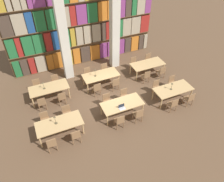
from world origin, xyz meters
TOP-DOWN VIEW (x-y plane):
  - ground_plane at (0.00, 0.00)m, footprint 40.00×40.00m
  - bookshelf_bank at (0.02, 4.34)m, footprint 9.73×0.35m
  - pillar_left at (-1.60, 3.11)m, footprint 0.52×0.52m
  - pillar_center at (1.60, 3.11)m, footprint 0.52×0.52m
  - reading_table_0 at (-3.20, -1.34)m, footprint 2.14×0.99m
  - chair_0 at (-3.76, -2.12)m, footprint 0.42×0.40m
  - chair_1 at (-3.76, -0.56)m, footprint 0.42×0.40m
  - chair_2 at (-2.66, -2.12)m, footprint 0.42×0.40m
  - chair_3 at (-2.66, -0.56)m, footprint 0.42×0.40m
  - desk_lamp_0 at (-3.33, -1.29)m, footprint 0.14×0.14m
  - reading_table_1 at (0.04, -1.33)m, footprint 2.14×0.99m
  - chair_4 at (-0.47, -2.10)m, footprint 0.42×0.40m
  - chair_5 at (-0.47, -0.55)m, footprint 0.42×0.40m
  - chair_6 at (0.57, -2.10)m, footprint 0.42×0.40m
  - chair_7 at (0.57, -0.55)m, footprint 0.42×0.40m
  - laptop at (-0.11, -1.62)m, footprint 0.32×0.22m
  - reading_table_2 at (3.13, -1.39)m, footprint 2.14×0.99m
  - chair_8 at (2.61, -2.17)m, footprint 0.42×0.40m
  - chair_9 at (2.61, -0.61)m, footprint 0.42×0.40m
  - chair_10 at (3.68, -2.17)m, footprint 0.42×0.40m
  - chair_11 at (3.68, -0.61)m, footprint 0.42×0.40m
  - desk_lamp_1 at (2.98, -1.39)m, footprint 0.14×0.14m
  - reading_table_3 at (-3.13, 1.46)m, footprint 2.14×0.99m
  - chair_12 at (-3.69, 0.68)m, footprint 0.42×0.40m
  - chair_13 at (-3.69, 2.24)m, footprint 0.42×0.40m
  - chair_14 at (-2.62, 0.68)m, footprint 0.42×0.40m
  - chair_15 at (-2.62, 2.24)m, footprint 0.42×0.40m
  - desk_lamp_2 at (-3.36, 1.46)m, footprint 0.14×0.14m
  - reading_table_4 at (-0.05, 1.41)m, footprint 2.14×0.99m
  - chair_16 at (-0.61, 0.63)m, footprint 0.42×0.40m
  - chair_17 at (-0.61, 2.19)m, footprint 0.42×0.40m
  - chair_18 at (0.53, 0.63)m, footprint 0.42×0.40m
  - chair_19 at (0.53, 2.19)m, footprint 0.42×0.40m
  - desk_lamp_3 at (-0.39, 1.42)m, footprint 0.14×0.14m
  - reading_table_5 at (3.12, 1.33)m, footprint 2.14×0.99m
  - chair_20 at (2.58, 0.55)m, footprint 0.42×0.40m
  - chair_21 at (2.58, 2.11)m, footprint 0.42×0.40m
  - chair_22 at (3.70, 0.55)m, footprint 0.42×0.40m
  - chair_23 at (3.70, 2.11)m, footprint 0.42×0.40m

SIDE VIEW (x-z plane):
  - ground_plane at x=0.00m, z-range 0.00..0.00m
  - chair_0 at x=-3.76m, z-range 0.04..0.92m
  - chair_1 at x=-3.76m, z-range 0.04..0.92m
  - chair_2 at x=-2.66m, z-range 0.04..0.92m
  - chair_3 at x=-2.66m, z-range 0.04..0.92m
  - chair_4 at x=-0.47m, z-range 0.04..0.92m
  - chair_5 at x=-0.47m, z-range 0.04..0.92m
  - chair_6 at x=0.57m, z-range 0.04..0.92m
  - chair_7 at x=0.57m, z-range 0.04..0.92m
  - chair_8 at x=2.61m, z-range 0.04..0.92m
  - chair_9 at x=2.61m, z-range 0.04..0.92m
  - chair_10 at x=3.68m, z-range 0.04..0.92m
  - chair_11 at x=3.68m, z-range 0.04..0.92m
  - chair_12 at x=-3.69m, z-range 0.04..0.92m
  - chair_13 at x=-3.69m, z-range 0.04..0.92m
  - chair_14 at x=-2.62m, z-range 0.04..0.92m
  - chair_15 at x=-2.62m, z-range 0.04..0.92m
  - chair_16 at x=-0.61m, z-range 0.04..0.92m
  - chair_17 at x=-0.61m, z-range 0.04..0.92m
  - chair_18 at x=0.53m, z-range 0.04..0.92m
  - chair_19 at x=0.53m, z-range 0.04..0.92m
  - chair_20 at x=2.58m, z-range 0.04..0.92m
  - chair_21 at x=2.58m, z-range 0.04..0.92m
  - chair_22 at x=3.70m, z-range 0.04..0.92m
  - chair_23 at x=3.70m, z-range 0.04..0.92m
  - reading_table_0 at x=-3.20m, z-range 0.31..1.07m
  - reading_table_1 at x=0.04m, z-range 0.31..1.07m
  - reading_table_2 at x=3.13m, z-range 0.31..1.07m
  - reading_table_3 at x=-3.13m, z-range 0.31..1.07m
  - reading_table_4 at x=-0.05m, z-range 0.31..1.07m
  - reading_table_5 at x=3.12m, z-range 0.31..1.07m
  - laptop at x=-0.11m, z-range 0.70..0.91m
  - desk_lamp_1 at x=2.98m, z-range 0.84..1.28m
  - desk_lamp_2 at x=-3.36m, z-range 0.84..1.28m
  - desk_lamp_0 at x=-3.33m, z-range 0.84..1.31m
  - desk_lamp_3 at x=-0.39m, z-range 0.85..1.35m
  - bookshelf_bank at x=0.02m, z-range -0.06..5.44m
  - pillar_left at x=-1.60m, z-range 0.00..6.00m
  - pillar_center at x=1.60m, z-range 0.00..6.00m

